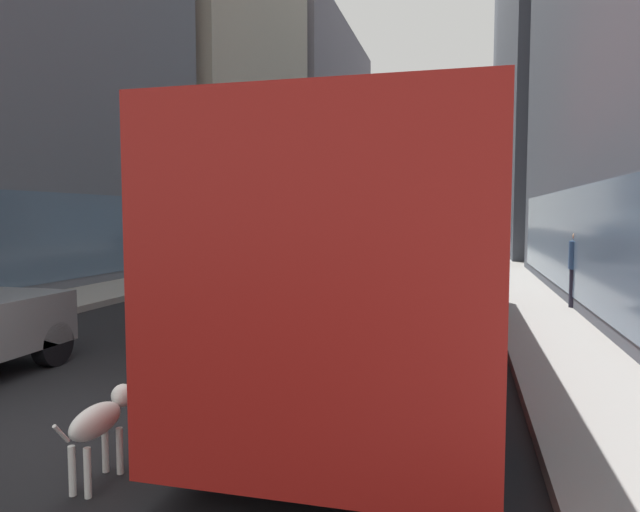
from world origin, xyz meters
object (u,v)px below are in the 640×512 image
object	(u,v)px
transit_bus	(399,241)
dalmatian_dog	(101,420)
car_yellow_taxi	(383,231)
pedestrian_with_handbag	(577,269)
car_black_suv	(413,240)

from	to	relation	value
transit_bus	dalmatian_dog	world-z (taller)	transit_bus
dalmatian_dog	car_yellow_taxi	bearing A→B (deg)	94.92
transit_bus	pedestrian_with_handbag	distance (m)	5.45
car_black_suv	car_yellow_taxi	bearing A→B (deg)	103.23
transit_bus	dalmatian_dog	bearing A→B (deg)	-109.41
pedestrian_with_handbag	car_yellow_taxi	bearing A→B (deg)	104.90
transit_bus	car_black_suv	bearing A→B (deg)	94.32
car_black_suv	dalmatian_dog	xyz separation A→B (m)	(-0.26, -26.45, -0.31)
car_yellow_taxi	dalmatian_dog	distance (m)	43.63
car_black_suv	dalmatian_dog	bearing A→B (deg)	-90.55
transit_bus	dalmatian_dog	distance (m)	5.72
car_black_suv	pedestrian_with_handbag	distance (m)	17.78
transit_bus	car_yellow_taxi	bearing A→B (deg)	98.34
car_yellow_taxi	dalmatian_dog	world-z (taller)	car_yellow_taxi
car_black_suv	dalmatian_dog	world-z (taller)	car_black_suv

